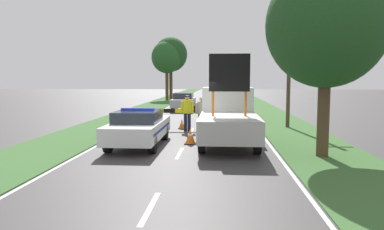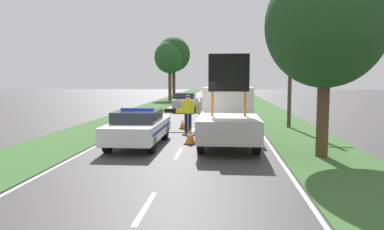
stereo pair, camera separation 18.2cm
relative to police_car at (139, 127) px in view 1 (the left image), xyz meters
name	(u,v)px [view 1 (the left image)]	position (x,y,z in m)	size (l,w,h in m)	color
ground_plane	(183,147)	(1.74, -0.25, -0.74)	(160.00, 160.00, 0.00)	#3D3A3A
lane_markings	(203,110)	(1.74, 17.40, -0.73)	(6.88, 74.12, 0.01)	silver
grass_verge_left	(150,107)	(-3.30, 19.75, -0.72)	(3.12, 120.00, 0.03)	#38602D
grass_verge_right	(260,108)	(6.79, 19.75, -0.72)	(3.12, 120.00, 0.03)	#38602D
police_car	(139,127)	(0.00, 0.00, 0.00)	(1.84, 4.79, 1.49)	white
work_truck	(228,116)	(3.49, 1.10, 0.37)	(2.18, 6.08, 3.53)	white
road_barrier	(187,112)	(1.45, 4.73, 0.17)	(3.53, 0.08, 1.08)	black
police_officer	(187,110)	(1.53, 4.23, 0.34)	(0.65, 0.41, 1.81)	#191E38
pedestrian_civilian	(201,111)	(2.23, 4.29, 0.27)	(0.62, 0.39, 1.72)	brown
traffic_cone_near_police	(142,123)	(-0.96, 5.03, -0.46)	(0.40, 0.40, 0.55)	black
traffic_cone_centre_front	(190,136)	(1.98, 0.51, -0.42)	(0.47, 0.47, 0.64)	black
traffic_cone_near_truck	(221,121)	(3.22, 6.17, -0.41)	(0.47, 0.47, 0.65)	black
traffic_cone_behind_barrier	(182,124)	(1.17, 5.07, -0.48)	(0.37, 0.37, 0.51)	black
queued_car_sedan_black	(225,108)	(3.47, 9.19, 0.08)	(1.83, 4.25, 1.54)	black
queued_car_sedan_silver	(184,101)	(0.17, 16.48, 0.04)	(1.72, 4.50, 1.46)	#B2B2B7
queued_car_van_white	(225,97)	(3.66, 23.16, 0.04)	(1.81, 4.67, 1.45)	silver
queued_car_suv_grey	(223,95)	(3.57, 30.40, 0.02)	(1.78, 4.32, 1.46)	slate
roadside_tree_near_left	(326,25)	(6.58, -1.62, 3.61)	(3.92, 3.92, 6.43)	#4C3823
roadside_tree_near_right	(171,55)	(-2.96, 32.33, 4.87)	(4.07, 4.07, 7.78)	#4C3823
roadside_tree_mid_left	(167,57)	(-3.36, 31.67, 4.50)	(3.76, 3.76, 7.24)	#4C3823
utility_pole	(289,67)	(6.79, 6.00, 2.48)	(1.20, 0.20, 6.19)	#473828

